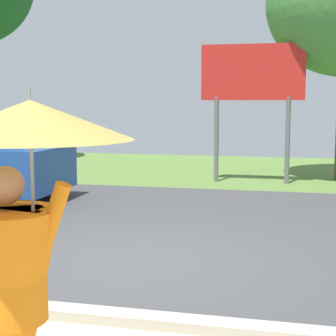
% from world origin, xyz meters
% --- Properties ---
extents(ground_plane, '(40.00, 22.00, 0.20)m').
position_xyz_m(ground_plane, '(0.00, 2.95, -0.05)').
color(ground_plane, '#424244').
extents(monk_pedestrian, '(1.15, 1.15, 2.13)m').
position_xyz_m(monk_pedestrian, '(0.49, -3.92, 1.16)').
color(monk_pedestrian, orange).
rests_on(monk_pedestrian, ground_plane).
extents(roadside_billboard, '(2.60, 0.12, 3.50)m').
position_xyz_m(roadside_billboard, '(0.92, 7.31, 2.55)').
color(roadside_billboard, slate).
rests_on(roadside_billboard, ground_plane).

